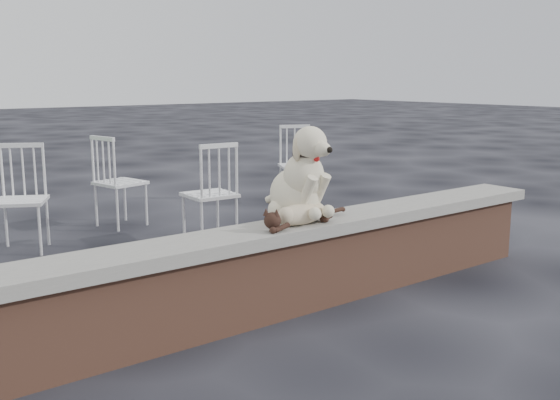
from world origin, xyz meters
TOP-DOWN VIEW (x-y plane):
  - ground at (0.00, 0.00)m, footprint 60.00×60.00m
  - brick_wall at (0.00, 0.00)m, footprint 6.00×0.30m
  - capstone at (0.00, 0.00)m, footprint 6.20×0.40m
  - dog at (0.84, 0.10)m, footprint 0.46×0.59m
  - cat at (0.76, -0.05)m, footprint 0.93×0.30m
  - chair_c at (1.23, 1.83)m, footprint 0.59×0.59m
  - chair_e at (0.85, 2.97)m, footprint 0.67×0.67m
  - chair_b at (-0.25, 2.58)m, footprint 0.76×0.76m
  - chair_d at (3.09, 2.83)m, footprint 0.75×0.75m

SIDE VIEW (x-z plane):
  - ground at x=0.00m, z-range 0.00..0.00m
  - brick_wall at x=0.00m, z-range 0.00..0.50m
  - chair_c at x=1.23m, z-range 0.00..0.94m
  - chair_e at x=0.85m, z-range 0.00..0.94m
  - chair_b at x=-0.25m, z-range 0.00..0.94m
  - chair_d at x=3.09m, z-range 0.00..0.94m
  - capstone at x=0.00m, z-range 0.50..0.58m
  - cat at x=0.76m, z-range 0.58..0.74m
  - dog at x=0.84m, z-range 0.58..1.22m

